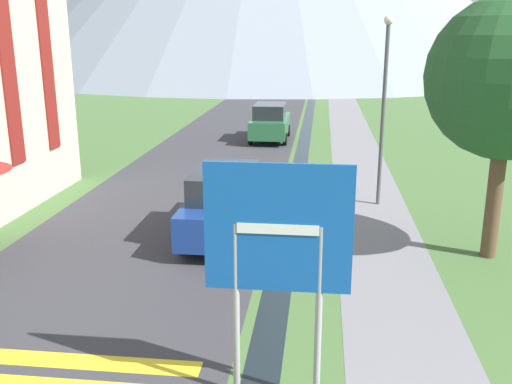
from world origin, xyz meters
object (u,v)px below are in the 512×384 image
road_sign (278,248)px  tree_by_path (508,79)px  parked_car_far (270,122)px  streetlamp (384,97)px  parked_car_near (226,202)px

road_sign → tree_by_path: 7.81m
parked_car_far → tree_by_path: bearing=-65.7°
streetlamp → tree_by_path: (2.23, -4.08, 0.87)m
road_sign → parked_car_far: 20.72m
parked_car_near → parked_car_far: 13.80m
road_sign → parked_car_near: road_sign is taller
road_sign → parked_car_near: 7.17m
road_sign → parked_car_far: size_ratio=0.87×
tree_by_path → parked_car_far: bearing=114.3°
road_sign → parked_car_near: (-1.87, 6.78, -1.42)m
road_sign → tree_by_path: bearing=52.6°
parked_car_far → streetlamp: bearing=-67.5°
road_sign → streetlamp: streetlamp is taller
streetlamp → parked_car_near: bearing=-141.9°
road_sign → parked_car_near: bearing=105.4°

